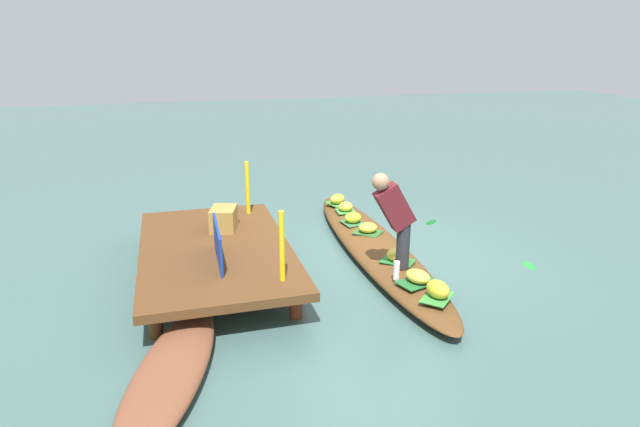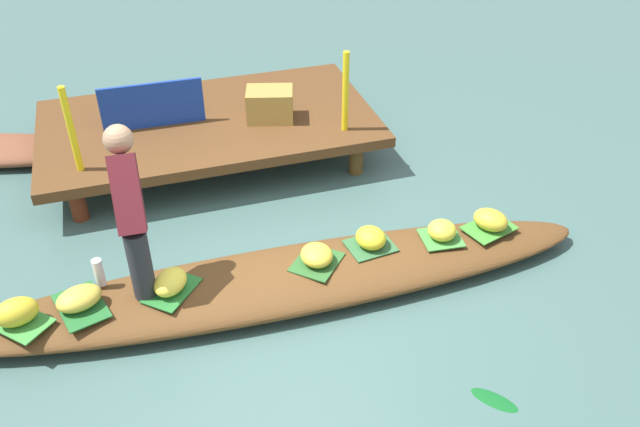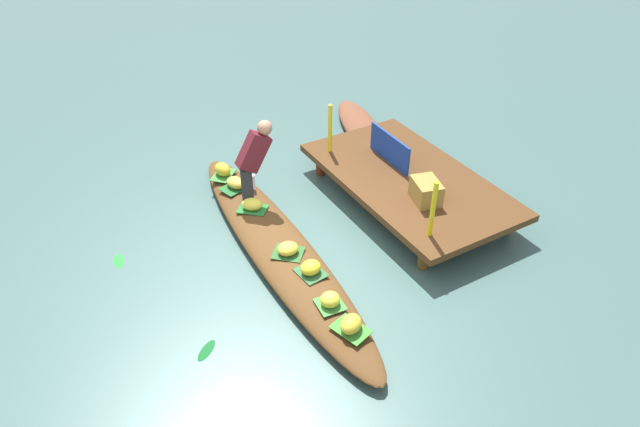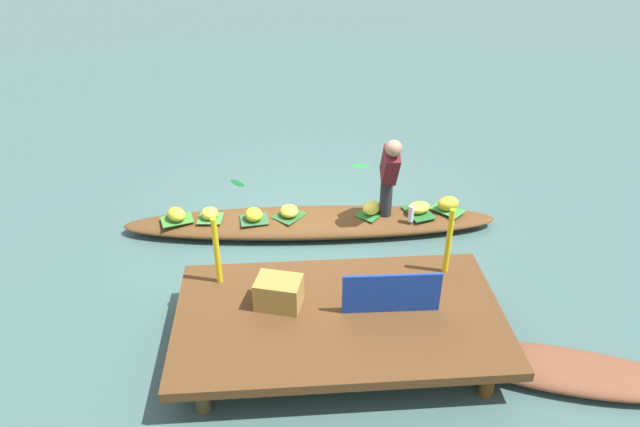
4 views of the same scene
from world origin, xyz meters
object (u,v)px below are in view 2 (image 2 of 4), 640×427
(banana_bunch_6, at_px, (170,282))
(produce_crate, at_px, (270,104))
(vendor_boat, at_px, (281,281))
(banana_bunch_0, at_px, (317,255))
(banana_bunch_2, at_px, (79,298))
(banana_bunch_5, at_px, (16,312))
(banana_bunch_3, at_px, (491,220))
(banana_bunch_4, at_px, (442,230))
(banana_bunch_1, at_px, (371,238))
(water_bottle, at_px, (99,272))
(vendor_person, at_px, (130,206))
(market_banner, at_px, (152,105))

(banana_bunch_6, bearing_deg, produce_crate, 58.24)
(vendor_boat, height_order, produce_crate, produce_crate)
(banana_bunch_0, relative_size, banana_bunch_2, 0.84)
(banana_bunch_0, xyz_separation_m, banana_bunch_5, (-2.10, -0.00, 0.02))
(banana_bunch_0, bearing_deg, banana_bunch_3, -0.21)
(banana_bunch_2, height_order, banana_bunch_3, banana_bunch_3)
(banana_bunch_4, height_order, produce_crate, produce_crate)
(produce_crate, bearing_deg, banana_bunch_1, -81.00)
(banana_bunch_5, distance_m, water_bottle, 0.60)
(vendor_boat, relative_size, banana_bunch_6, 17.33)
(banana_bunch_2, distance_m, water_bottle, 0.25)
(banana_bunch_0, distance_m, banana_bunch_6, 1.08)
(banana_bunch_5, height_order, vendor_person, vendor_person)
(banana_bunch_0, xyz_separation_m, market_banner, (-0.93, 2.18, 0.34))
(banana_bunch_3, bearing_deg, vendor_boat, 179.82)
(banana_bunch_1, height_order, banana_bunch_3, banana_bunch_3)
(banana_bunch_0, xyz_separation_m, banana_bunch_2, (-1.70, 0.04, 0.00))
(banana_bunch_4, relative_size, vendor_person, 0.19)
(market_banner, bearing_deg, banana_bunch_1, -55.45)
(banana_bunch_3, relative_size, market_banner, 0.30)
(banana_bunch_6, distance_m, vendor_person, 0.64)
(vendor_boat, bearing_deg, banana_bunch_4, 1.62)
(banana_bunch_2, height_order, produce_crate, produce_crate)
(banana_bunch_3, relative_size, banana_bunch_6, 1.00)
(banana_bunch_0, distance_m, banana_bunch_1, 0.46)
(banana_bunch_4, relative_size, water_bottle, 1.02)
(vendor_boat, height_order, banana_bunch_0, banana_bunch_0)
(banana_bunch_5, bearing_deg, banana_bunch_4, -0.08)
(vendor_boat, relative_size, banana_bunch_1, 19.38)
(produce_crate, bearing_deg, vendor_boat, -102.16)
(water_bottle, bearing_deg, banana_bunch_2, -126.52)
(banana_bunch_5, distance_m, produce_crate, 3.02)
(vendor_boat, xyz_separation_m, water_bottle, (-1.27, 0.24, 0.22))
(water_bottle, distance_m, market_banner, 2.06)
(banana_bunch_0, xyz_separation_m, banana_bunch_6, (-1.08, 0.01, 0.01))
(banana_bunch_2, distance_m, market_banner, 2.30)
(banana_bunch_2, relative_size, vendor_person, 0.27)
(banana_bunch_6, xyz_separation_m, water_bottle, (-0.47, 0.23, 0.03))
(water_bottle, bearing_deg, banana_bunch_6, -25.48)
(banana_bunch_3, relative_size, produce_crate, 0.64)
(water_bottle, relative_size, market_banner, 0.23)
(banana_bunch_5, bearing_deg, banana_bunch_6, 0.85)
(banana_bunch_1, distance_m, banana_bunch_5, 2.56)
(water_bottle, height_order, produce_crate, produce_crate)
(market_banner, distance_m, produce_crate, 1.10)
(banana_bunch_1, bearing_deg, market_banner, 123.34)
(banana_bunch_4, distance_m, water_bottle, 2.59)
(banana_bunch_4, distance_m, produce_crate, 2.21)
(banana_bunch_1, relative_size, banana_bunch_6, 0.89)
(vendor_person, height_order, produce_crate, vendor_person)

